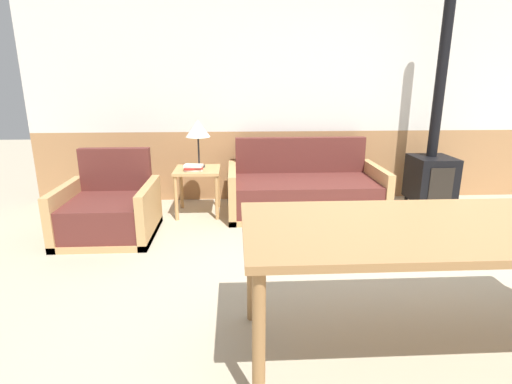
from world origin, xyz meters
name	(u,v)px	position (x,y,z in m)	size (l,w,h in m)	color
ground_plane	(413,309)	(0.00, 0.00, 0.00)	(16.00, 16.00, 0.00)	#B2A58C
wall_back	(331,89)	(0.00, 2.63, 1.35)	(7.20, 0.06, 2.70)	#AD7A4C
couch	(304,192)	(-0.39, 2.04, 0.24)	(1.71, 0.87, 0.81)	tan
armchair	(109,212)	(-2.39, 1.44, 0.23)	(0.86, 0.83, 0.80)	tan
side_table	(198,177)	(-1.59, 2.05, 0.43)	(0.50, 0.50, 0.52)	tan
table_lamp	(198,130)	(-1.57, 2.14, 0.94)	(0.27, 0.27, 0.53)	#262628
book_stack	(193,168)	(-1.62, 1.97, 0.55)	(0.22, 0.17, 0.07)	white
dining_table	(446,236)	(-0.08, -0.41, 0.69)	(2.11, 0.86, 0.76)	#9E7042
wood_stove	(432,162)	(1.11, 2.12, 0.55)	(0.45, 0.50, 2.38)	black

